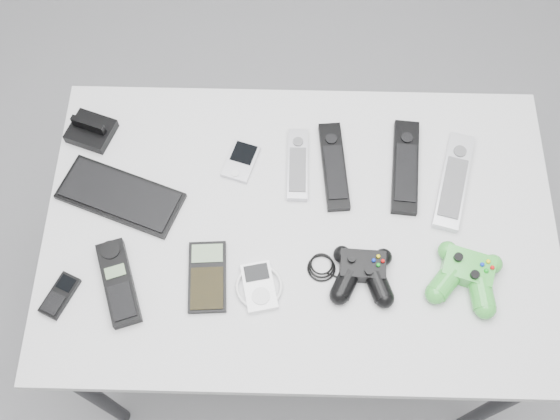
{
  "coord_description": "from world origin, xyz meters",
  "views": [
    {
      "loc": [
        -0.12,
        -0.54,
        2.03
      ],
      "look_at": [
        -0.13,
        0.06,
        0.76
      ],
      "focal_mm": 42.0,
      "sensor_mm": 36.0,
      "label": 1
    }
  ],
  "objects_px": {
    "controller_green": "(467,275)",
    "controller_black": "(363,272)",
    "remote_silver_a": "(298,164)",
    "remote_black_b": "(405,166)",
    "mp3_player": "(259,287)",
    "remote_black_a": "(334,166)",
    "pda_keyboard": "(120,196)",
    "cordless_handset": "(118,283)",
    "calculator": "(207,277)",
    "remote_silver_b": "(454,181)",
    "pda": "(241,161)",
    "mobile_phone": "(60,295)",
    "desk": "(300,237)"
  },
  "relations": [
    {
      "from": "pda_keyboard",
      "to": "remote_silver_a",
      "type": "xyz_separation_m",
      "value": [
        0.39,
        0.09,
        0.0
      ]
    },
    {
      "from": "pda",
      "to": "controller_black",
      "type": "relative_size",
      "value": 0.43
    },
    {
      "from": "remote_black_a",
      "to": "calculator",
      "type": "height_order",
      "value": "remote_black_a"
    },
    {
      "from": "remote_black_b",
      "to": "cordless_handset",
      "type": "bearing_deg",
      "value": -149.62
    },
    {
      "from": "remote_black_a",
      "to": "remote_black_b",
      "type": "relative_size",
      "value": 0.93
    },
    {
      "from": "remote_black_a",
      "to": "controller_black",
      "type": "xyz_separation_m",
      "value": [
        0.05,
        -0.25,
        0.01
      ]
    },
    {
      "from": "desk",
      "to": "controller_green",
      "type": "relative_size",
      "value": 7.14
    },
    {
      "from": "pda_keyboard",
      "to": "mp3_player",
      "type": "xyz_separation_m",
      "value": [
        0.31,
        -0.2,
        0.0
      ]
    },
    {
      "from": "remote_black_b",
      "to": "mp3_player",
      "type": "bearing_deg",
      "value": -132.77
    },
    {
      "from": "pda",
      "to": "mobile_phone",
      "type": "relative_size",
      "value": 1.02
    },
    {
      "from": "remote_silver_b",
      "to": "calculator",
      "type": "xyz_separation_m",
      "value": [
        -0.53,
        -0.23,
        -0.0
      ]
    },
    {
      "from": "remote_silver_b",
      "to": "calculator",
      "type": "distance_m",
      "value": 0.58
    },
    {
      "from": "remote_black_b",
      "to": "controller_green",
      "type": "relative_size",
      "value": 1.51
    },
    {
      "from": "remote_silver_a",
      "to": "mp3_player",
      "type": "relative_size",
      "value": 1.73
    },
    {
      "from": "pda_keyboard",
      "to": "mp3_player",
      "type": "relative_size",
      "value": 2.59
    },
    {
      "from": "remote_black_a",
      "to": "mp3_player",
      "type": "bearing_deg",
      "value": -124.05
    },
    {
      "from": "remote_black_a",
      "to": "mobile_phone",
      "type": "xyz_separation_m",
      "value": [
        -0.56,
        -0.31,
        -0.0
      ]
    },
    {
      "from": "remote_black_a",
      "to": "mobile_phone",
      "type": "bearing_deg",
      "value": -156.15
    },
    {
      "from": "pda",
      "to": "desk",
      "type": "bearing_deg",
      "value": -30.92
    },
    {
      "from": "remote_black_b",
      "to": "calculator",
      "type": "bearing_deg",
      "value": -142.75
    },
    {
      "from": "pda_keyboard",
      "to": "mobile_phone",
      "type": "xyz_separation_m",
      "value": [
        -0.09,
        -0.23,
        -0.0
      ]
    },
    {
      "from": "remote_silver_a",
      "to": "remote_silver_b",
      "type": "relative_size",
      "value": 0.74
    },
    {
      "from": "remote_black_a",
      "to": "cordless_handset",
      "type": "height_order",
      "value": "cordless_handset"
    },
    {
      "from": "mp3_player",
      "to": "pda",
      "type": "bearing_deg",
      "value": 87.71
    },
    {
      "from": "desk",
      "to": "mobile_phone",
      "type": "relative_size",
      "value": 11.7
    },
    {
      "from": "remote_silver_a",
      "to": "remote_silver_b",
      "type": "bearing_deg",
      "value": -5.82
    },
    {
      "from": "remote_black_a",
      "to": "cordless_handset",
      "type": "relative_size",
      "value": 1.19
    },
    {
      "from": "pda_keyboard",
      "to": "mp3_player",
      "type": "bearing_deg",
      "value": -12.61
    },
    {
      "from": "remote_silver_a",
      "to": "remote_black_b",
      "type": "height_order",
      "value": "remote_black_b"
    },
    {
      "from": "remote_silver_a",
      "to": "controller_green",
      "type": "height_order",
      "value": "controller_green"
    },
    {
      "from": "mp3_player",
      "to": "remote_black_b",
      "type": "bearing_deg",
      "value": 30.08
    },
    {
      "from": "controller_black",
      "to": "controller_green",
      "type": "bearing_deg",
      "value": 2.4
    },
    {
      "from": "pda_keyboard",
      "to": "pda",
      "type": "relative_size",
      "value": 2.79
    },
    {
      "from": "cordless_handset",
      "to": "calculator",
      "type": "relative_size",
      "value": 1.19
    },
    {
      "from": "pda",
      "to": "cordless_handset",
      "type": "relative_size",
      "value": 0.52
    },
    {
      "from": "controller_green",
      "to": "controller_black",
      "type": "bearing_deg",
      "value": -163.49
    },
    {
      "from": "desk",
      "to": "remote_silver_a",
      "type": "height_order",
      "value": "remote_silver_a"
    },
    {
      "from": "controller_black",
      "to": "remote_black_a",
      "type": "bearing_deg",
      "value": 104.89
    },
    {
      "from": "cordless_handset",
      "to": "controller_black",
      "type": "height_order",
      "value": "controller_black"
    },
    {
      "from": "cordless_handset",
      "to": "calculator",
      "type": "distance_m",
      "value": 0.18
    },
    {
      "from": "mobile_phone",
      "to": "controller_black",
      "type": "distance_m",
      "value": 0.62
    },
    {
      "from": "desk",
      "to": "remote_black_a",
      "type": "relative_size",
      "value": 5.07
    },
    {
      "from": "pda_keyboard",
      "to": "cordless_handset",
      "type": "bearing_deg",
      "value": -63.08
    },
    {
      "from": "calculator",
      "to": "cordless_handset",
      "type": "bearing_deg",
      "value": -177.46
    },
    {
      "from": "pda",
      "to": "remote_black_b",
      "type": "height_order",
      "value": "remote_black_b"
    },
    {
      "from": "remote_silver_b",
      "to": "mobile_phone",
      "type": "xyz_separation_m",
      "value": [
        -0.83,
        -0.28,
        -0.0
      ]
    },
    {
      "from": "pda_keyboard",
      "to": "remote_black_a",
      "type": "distance_m",
      "value": 0.48
    },
    {
      "from": "pda_keyboard",
      "to": "mobile_phone",
      "type": "relative_size",
      "value": 2.84
    },
    {
      "from": "pda",
      "to": "remote_black_b",
      "type": "bearing_deg",
      "value": 16.36
    },
    {
      "from": "remote_black_b",
      "to": "calculator",
      "type": "height_order",
      "value": "remote_black_b"
    }
  ]
}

